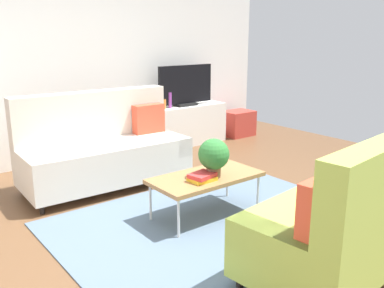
{
  "coord_description": "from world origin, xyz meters",
  "views": [
    {
      "loc": [
        -2.5,
        -2.91,
        1.77
      ],
      "look_at": [
        0.11,
        0.44,
        0.65
      ],
      "focal_mm": 39.56,
      "sensor_mm": 36.0,
      "label": 1
    }
  ],
  "objects": [
    {
      "name": "table_book_1",
      "position": [
        -0.11,
        0.0,
        0.47
      ],
      "size": [
        0.27,
        0.22,
        0.04
      ],
      "primitive_type": "cube",
      "rotation": [
        0.0,
        0.0,
        0.19
      ],
      "color": "red",
      "rests_on": "table_book_0"
    },
    {
      "name": "vase_0",
      "position": [
        0.95,
        2.51,
        0.71
      ],
      "size": [
        0.09,
        0.09,
        0.13
      ],
      "primitive_type": "cylinder",
      "color": "#B24C4C",
      "rests_on": "tv_console"
    },
    {
      "name": "area_rug",
      "position": [
        -0.04,
        -0.11,
        0.01
      ],
      "size": [
        2.9,
        2.2,
        0.01
      ],
      "primitive_type": "cube",
      "color": "slate",
      "rests_on": "ground_plane"
    },
    {
      "name": "storage_trunk",
      "position": [
        2.63,
        2.36,
        0.22
      ],
      "size": [
        0.52,
        0.4,
        0.44
      ],
      "primitive_type": "cube",
      "color": "#B2382D",
      "rests_on": "ground_plane"
    },
    {
      "name": "potted_plant",
      "position": [
        0.04,
        0.02,
        0.64
      ],
      "size": [
        0.3,
        0.3,
        0.38
      ],
      "color": "brown",
      "rests_on": "coffee_table"
    },
    {
      "name": "couch_beige",
      "position": [
        -0.37,
        1.51,
        0.44
      ],
      "size": [
        1.93,
        0.9,
        1.1
      ],
      "rotation": [
        0.0,
        0.0,
        3.11
      ],
      "color": "beige",
      "rests_on": "ground_plane"
    },
    {
      "name": "bottle_1",
      "position": [
        1.21,
        2.42,
        0.76
      ],
      "size": [
        0.05,
        0.05,
        0.24
      ],
      "primitive_type": "cylinder",
      "color": "purple",
      "rests_on": "tv_console"
    },
    {
      "name": "table_book_0",
      "position": [
        -0.11,
        0.0,
        0.44
      ],
      "size": [
        0.24,
        0.18,
        0.04
      ],
      "primitive_type": "cube",
      "rotation": [
        0.0,
        0.0,
        0.01
      ],
      "color": "gold",
      "rests_on": "coffee_table"
    },
    {
      "name": "couch_green",
      "position": [
        0.3,
        -1.33,
        0.45
      ],
      "size": [
        1.98,
        1.05,
        1.1
      ],
      "rotation": [
        0.0,
        0.0,
        0.11
      ],
      "color": "#A3BC4C",
      "rests_on": "ground_plane"
    },
    {
      "name": "tv_console",
      "position": [
        1.53,
        2.46,
        0.32
      ],
      "size": [
        1.4,
        0.44,
        0.64
      ],
      "primitive_type": "cube",
      "color": "silver",
      "rests_on": "ground_plane"
    },
    {
      "name": "ground_plane",
      "position": [
        0.0,
        0.0,
        0.0
      ],
      "size": [
        7.68,
        7.68,
        0.0
      ],
      "primitive_type": "plane",
      "color": "brown"
    },
    {
      "name": "wall_far",
      "position": [
        0.0,
        2.8,
        1.45
      ],
      "size": [
        6.4,
        0.12,
        2.9
      ],
      "primitive_type": "cube",
      "color": "white",
      "rests_on": "ground_plane"
    },
    {
      "name": "coffee_table",
      "position": [
        0.01,
        0.09,
        0.39
      ],
      "size": [
        1.1,
        0.56,
        0.42
      ],
      "color": "#9E7042",
      "rests_on": "ground_plane"
    },
    {
      "name": "bottle_0",
      "position": [
        1.1,
        2.42,
        0.71
      ],
      "size": [
        0.06,
        0.06,
        0.14
      ],
      "primitive_type": "cylinder",
      "color": "orange",
      "rests_on": "tv_console"
    },
    {
      "name": "tv",
      "position": [
        1.53,
        2.44,
        0.95
      ],
      "size": [
        1.0,
        0.2,
        0.64
      ],
      "color": "black",
      "rests_on": "tv_console"
    }
  ]
}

